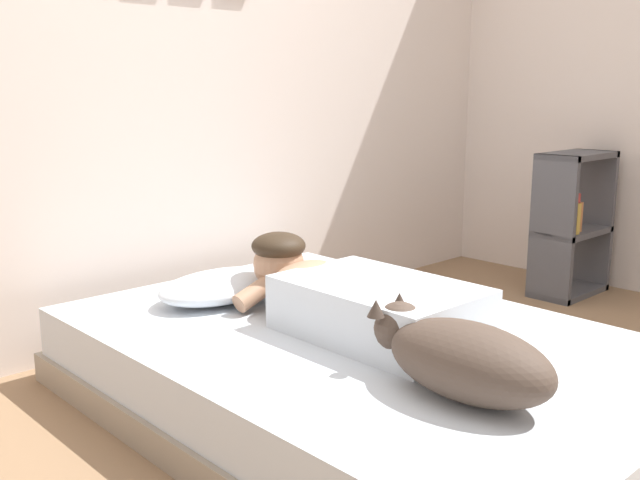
{
  "coord_description": "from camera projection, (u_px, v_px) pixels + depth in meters",
  "views": [
    {
      "loc": [
        -1.68,
        -1.18,
        1.07
      ],
      "look_at": [
        0.06,
        0.67,
        0.53
      ],
      "focal_mm": 40.43,
      "sensor_mm": 36.0,
      "label": 1
    }
  ],
  "objects": [
    {
      "name": "cell_phone",
      "position": [
        390.0,
        310.0,
        2.6
      ],
      "size": [
        0.07,
        0.14,
        0.01
      ],
      "primitive_type": "cube",
      "color": "black",
      "rests_on": "bed"
    },
    {
      "name": "dog",
      "position": [
        459.0,
        356.0,
        1.88
      ],
      "size": [
        0.26,
        0.57,
        0.21
      ],
      "color": "#4C3D33",
      "rests_on": "bed"
    },
    {
      "name": "bed",
      "position": [
        362.0,
        374.0,
        2.4
      ],
      "size": [
        1.37,
        2.05,
        0.28
      ],
      "color": "gray",
      "rests_on": "ground"
    },
    {
      "name": "person_lying",
      "position": [
        348.0,
        296.0,
        2.41
      ],
      "size": [
        0.43,
        0.92,
        0.27
      ],
      "color": "silver",
      "rests_on": "bed"
    },
    {
      "name": "bookshelf",
      "position": [
        571.0,
        224.0,
        3.75
      ],
      "size": [
        0.45,
        0.24,
        0.75
      ],
      "color": "#4C4C51",
      "rests_on": "ground"
    },
    {
      "name": "ground_plane",
      "position": [
        456.0,
        448.0,
        2.19
      ],
      "size": [
        12.47,
        12.47,
        0.0
      ],
      "primitive_type": "plane",
      "color": "#8C6B4C"
    },
    {
      "name": "back_wall",
      "position": [
        166.0,
        45.0,
        3.04
      ],
      "size": [
        4.23,
        0.12,
        2.5
      ],
      "color": "silver",
      "rests_on": "ground"
    },
    {
      "name": "pillow",
      "position": [
        222.0,
        286.0,
        2.72
      ],
      "size": [
        0.52,
        0.32,
        0.11
      ],
      "primitive_type": "ellipsoid",
      "color": "silver",
      "rests_on": "bed"
    },
    {
      "name": "coffee_cup",
      "position": [
        300.0,
        289.0,
        2.74
      ],
      "size": [
        0.12,
        0.09,
        0.07
      ],
      "color": "white",
      "rests_on": "bed"
    }
  ]
}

